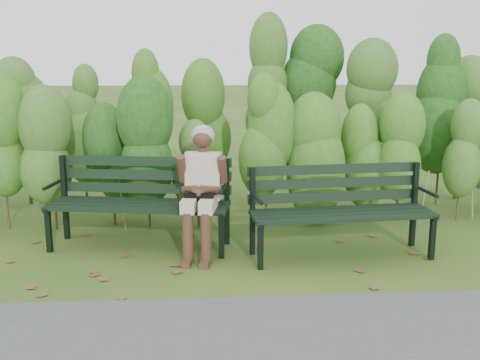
{
  "coord_description": "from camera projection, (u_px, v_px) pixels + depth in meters",
  "views": [
    {
      "loc": [
        -0.38,
        -5.36,
        1.98
      ],
      "look_at": [
        0.0,
        0.35,
        0.75
      ],
      "focal_mm": 42.0,
      "sensor_mm": 36.0,
      "label": 1
    }
  ],
  "objects": [
    {
      "name": "hedge_band",
      "position": [
        232.0,
        117.0,
        7.22
      ],
      "size": [
        11.04,
        1.67,
        2.42
      ],
      "color": "#47381E",
      "rests_on": "ground"
    },
    {
      "name": "bench_left",
      "position": [
        141.0,
        195.0,
        6.01
      ],
      "size": [
        1.98,
        0.93,
        0.95
      ],
      "color": "black",
      "rests_on": "ground"
    },
    {
      "name": "bench_right",
      "position": [
        339.0,
        203.0,
        5.74
      ],
      "size": [
        1.89,
        0.76,
        0.92
      ],
      "color": "black",
      "rests_on": "ground"
    },
    {
      "name": "seated_woman",
      "position": [
        201.0,
        182.0,
        5.72
      ],
      "size": [
        0.54,
        0.79,
        1.33
      ],
      "color": "beige",
      "rests_on": "ground"
    },
    {
      "name": "leaf_litter",
      "position": [
        243.0,
        271.0,
        5.36
      ],
      "size": [
        5.9,
        2.16,
        0.01
      ],
      "color": "brown",
      "rests_on": "ground"
    },
    {
      "name": "ground",
      "position": [
        242.0,
        260.0,
        5.67
      ],
      "size": [
        80.0,
        80.0,
        0.0
      ],
      "primitive_type": "plane",
      "color": "#284D1A"
    }
  ]
}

